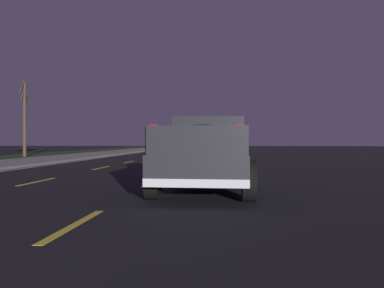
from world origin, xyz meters
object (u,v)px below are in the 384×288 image
pickup_truck (208,151)px  sedan_black (184,146)px  bare_tree_far (24,117)px  sedan_white (220,145)px

pickup_truck → sedan_black: (28.63, 3.56, -0.20)m
sedan_black → pickup_truck: bearing=-172.9°
bare_tree_far → pickup_truck: bearing=-143.4°
pickup_truck → sedan_black: bearing=7.1°
pickup_truck → sedan_white: 31.86m
sedan_white → sedan_black: 4.66m
sedan_white → sedan_black: size_ratio=1.00×
pickup_truck → bare_tree_far: bare_tree_far is taller
pickup_truck → bare_tree_far: 25.82m
sedan_black → bare_tree_far: bearing=124.1°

